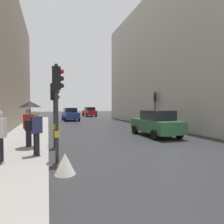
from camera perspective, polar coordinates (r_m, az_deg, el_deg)
name	(u,v)px	position (r m, az deg, el deg)	size (l,w,h in m)	color
ground_plane	(167,152)	(9.17, 16.08, -11.39)	(120.00, 120.00, 0.00)	#28282B
sidewalk_kerb	(26,137)	(13.56, -24.03, -6.78)	(2.68, 40.00, 0.16)	gray
building_facade_right	(197,63)	(24.56, 23.86, 13.19)	(12.00, 25.69, 13.89)	#B2ADA3
traffic_light_mid_street	(155,103)	(19.08, 12.62, 2.70)	(0.35, 0.45, 3.42)	#2D2D2D
traffic_light_near_right	(55,102)	(10.02, -16.60, 2.88)	(0.45, 0.36, 3.30)	#2D2D2D
traffic_light_near_left	(57,95)	(7.35, -15.94, 4.92)	(0.43, 0.24, 3.62)	#2D2D2D
car_blue_van	(70,114)	(27.29, -12.21, -0.63)	(2.18, 4.28, 1.76)	navy
car_red_sedan	(90,112)	(36.98, -6.68, 0.09)	(2.25, 4.32, 1.76)	red
car_green_estate	(156,123)	(13.47, 12.91, -3.30)	(2.06, 4.22, 1.76)	#2D6038
pedestrian_with_umbrella	(30,111)	(9.83, -23.21, 0.26)	(1.00, 1.00, 2.14)	black
pedestrian_with_grey_backpack	(35,130)	(8.13, -21.83, -4.85)	(0.66, 0.48, 1.77)	black
warning_sign_triangle	(65,164)	(6.24, -13.76, -14.69)	(0.64, 0.64, 0.65)	silver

